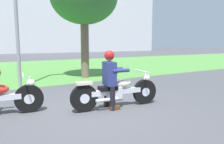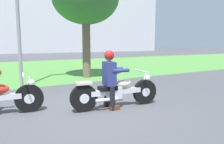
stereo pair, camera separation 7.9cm
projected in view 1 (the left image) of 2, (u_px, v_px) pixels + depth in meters
name	position (u px, v px, depth m)	size (l,w,h in m)	color
ground	(91.00, 110.00, 5.08)	(120.00, 120.00, 0.00)	#4C4C51
grass_verge	(25.00, 69.00, 13.05)	(60.00, 12.00, 0.01)	#549342
motorcycle_lead	(116.00, 92.00, 5.23)	(2.26, 0.66, 0.87)	black
rider_lead	(110.00, 75.00, 5.11)	(0.58, 0.50, 1.40)	black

